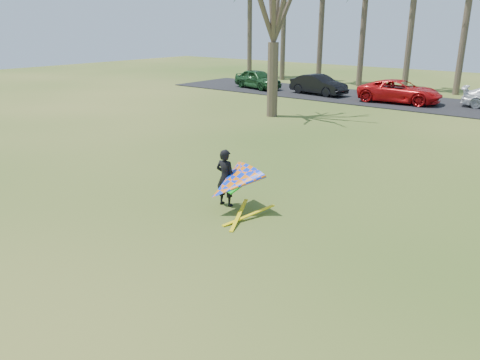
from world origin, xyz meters
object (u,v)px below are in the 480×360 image
Objects in this scene: car_0 at (258,79)px; car_1 at (319,85)px; car_2 at (400,91)px; kite_flyer at (231,183)px.

car_1 is at bearing -75.37° from car_0.
car_0 is 11.92m from car_2.
kite_flyer reaches higher than car_0.
car_0 reaches higher than car_1.
car_0 reaches higher than car_2.
kite_flyer is (15.28, -21.82, 0.02)m from car_0.
car_1 is 6.23m from car_2.
car_2 is (11.91, 0.15, -0.01)m from car_0.
kite_flyer is at bearing -131.20° from car_0.
car_0 is 26.64m from kite_flyer.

